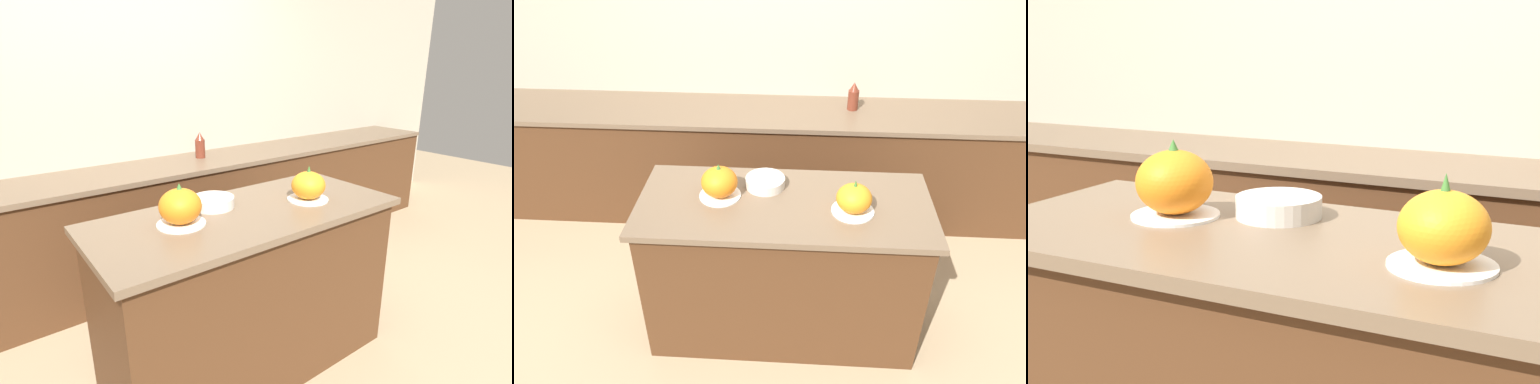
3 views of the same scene
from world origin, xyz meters
TOP-DOWN VIEW (x-y plane):
  - ground_plane at (0.00, 0.00)m, footprint 12.00×12.00m
  - wall_back at (0.00, 1.54)m, footprint 8.00×0.06m
  - kitchen_island at (0.00, 0.00)m, footprint 1.57×0.68m
  - back_counter at (0.00, 1.21)m, footprint 6.00×0.60m
  - pumpkin_cake_left at (-0.35, 0.04)m, footprint 0.22×0.22m
  - pumpkin_cake_right at (0.35, -0.06)m, footprint 0.22×0.22m
  - bottle_tall at (0.45, 1.28)m, footprint 0.08×0.08m
  - mixing_bowl at (-0.11, 0.15)m, footprint 0.22×0.22m

SIDE VIEW (x-z plane):
  - ground_plane at x=0.00m, z-range 0.00..0.00m
  - back_counter at x=0.00m, z-range 0.00..0.89m
  - kitchen_island at x=0.00m, z-range 0.00..0.92m
  - mixing_bowl at x=-0.11m, z-range 0.91..0.97m
  - bottle_tall at x=0.45m, z-range 0.88..1.09m
  - pumpkin_cake_right at x=0.35m, z-range 0.90..1.09m
  - pumpkin_cake_left at x=-0.35m, z-range 0.90..1.10m
  - wall_back at x=0.00m, z-range 0.00..2.50m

